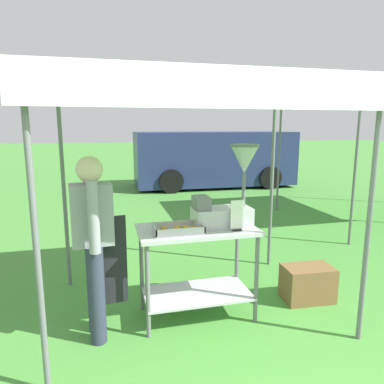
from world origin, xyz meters
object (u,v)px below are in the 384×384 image
donut_fryer (229,194)px  supply_crate (307,283)px  menu_sign (237,217)px  van_navy (213,158)px  donut_cart (197,254)px  vendor (94,239)px  stall_canopy (195,93)px  donut_tray (178,230)px

donut_fryer → supply_crate: size_ratio=1.45×
menu_sign → van_navy: 7.86m
donut_cart → supply_crate: donut_cart is taller
vendor → supply_crate: size_ratio=2.97×
donut_fryer → donut_cart: bearing=-177.1°
stall_canopy → van_navy: (2.48, 7.29, -1.27)m
stall_canopy → donut_fryer: 1.00m
donut_cart → donut_fryer: 0.65m
stall_canopy → menu_sign: 1.21m
menu_sign → supply_crate: menu_sign is taller
van_navy → donut_fryer: bearing=-106.3°
stall_canopy → vendor: size_ratio=1.72×
donut_tray → menu_sign: (0.54, -0.08, 0.10)m
donut_fryer → supply_crate: (0.92, -0.00, -1.02)m
van_navy → menu_sign: bearing=-105.8°
vendor → van_navy: bearing=65.5°
stall_canopy → donut_tray: (-0.20, -0.19, -1.23)m
vendor → supply_crate: 2.30m
stall_canopy → supply_crate: stall_canopy is taller
stall_canopy → donut_tray: stall_canopy is taller
donut_fryer → van_navy: (2.16, 7.37, -0.33)m
supply_crate → menu_sign: bearing=-168.7°
donut_cart → van_navy: 7.80m
donut_tray → van_navy: bearing=70.3°
donut_cart → supply_crate: (1.23, 0.01, -0.45)m
stall_canopy → donut_cart: bearing=-90.0°
menu_sign → vendor: (-1.28, 0.05, -0.12)m
donut_cart → vendor: (-0.94, -0.12, 0.26)m
stall_canopy → menu_sign: stall_canopy is taller
stall_canopy → donut_cart: (-0.00, -0.10, -1.51)m
donut_cart → donut_tray: 0.36m
stall_canopy → menu_sign: (0.34, -0.27, -1.13)m
donut_fryer → vendor: (-1.26, -0.14, -0.30)m
donut_fryer → vendor: size_ratio=0.49×
donut_cart → donut_tray: size_ratio=2.52×
stall_canopy → donut_fryer: bearing=-14.6°
supply_crate → donut_fryer: bearing=179.7°
menu_sign → donut_cart: bearing=153.5°
donut_cart → vendor: 0.99m
donut_cart → supply_crate: 1.32m
donut_cart → van_navy: bearing=71.4°
donut_fryer → menu_sign: bearing=-84.1°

